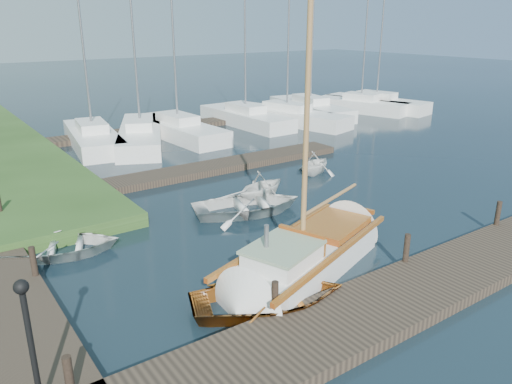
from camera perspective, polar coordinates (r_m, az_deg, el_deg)
ground at (r=16.88m, az=0.00°, el=-3.86°), size 160.00×160.00×0.00m
near_dock at (r=12.90m, az=15.86°, el=-11.57°), size 18.00×2.20×0.30m
far_dock at (r=23.03m, az=-5.25°, el=2.76°), size 14.00×1.60×0.30m
pontoon at (r=35.00m, az=-1.70°, el=8.42°), size 30.00×1.60×0.30m
mooring_post_0 at (r=9.80m, az=-20.60°, el=-19.09°), size 0.16×0.16×0.80m
mooring_post_1 at (r=11.37m, az=2.18°, el=-11.99°), size 0.16×0.16×0.80m
mooring_post_2 at (r=14.25m, az=16.83°, el=-6.13°), size 0.16×0.16×0.80m
mooring_post_3 at (r=17.82m, az=25.93°, el=-2.19°), size 0.16×0.16×0.80m
mooring_post_4 at (r=14.14m, az=-24.09°, el=-7.24°), size 0.16×0.16×0.80m
lamp_post at (r=9.08m, az=-24.59°, el=-13.95°), size 0.24×0.24×2.44m
sailboat at (r=14.07m, az=6.03°, el=-7.30°), size 7.39×4.25×9.83m
dinghy at (r=12.14m, az=1.57°, el=-11.52°), size 4.49×3.87×0.78m
tender_a at (r=15.83m, az=-21.62°, el=-5.49°), size 4.06×3.48×0.71m
tender_b at (r=19.16m, az=0.66°, el=0.97°), size 2.81×2.57×1.26m
tender_c at (r=17.84m, az=-0.94°, el=-1.18°), size 4.54×3.78×0.81m
tender_d at (r=22.60m, az=6.75°, el=3.51°), size 2.68×2.49×1.15m
marina_boat_0 at (r=28.86m, az=-18.16°, el=6.07°), size 3.36×7.90×11.00m
marina_boat_1 at (r=29.07m, az=-13.05°, el=6.59°), size 5.77×9.20×10.44m
marina_boat_2 at (r=30.03m, az=-8.91°, el=7.27°), size 2.63×8.25×12.09m
marina_boat_3 at (r=33.35m, az=-1.20°, el=8.66°), size 2.37×8.09×12.89m
marina_boat_4 at (r=33.98m, az=3.55°, el=8.77°), size 4.39×9.34×9.68m
marina_boat_5 at (r=37.20m, az=6.21°, el=9.60°), size 3.56×8.83×11.15m
marina_boat_6 at (r=39.17m, az=11.91°, el=9.78°), size 4.20×7.43×9.91m
marina_boat_7 at (r=40.32m, az=13.58°, el=9.94°), size 3.89×8.42×12.49m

